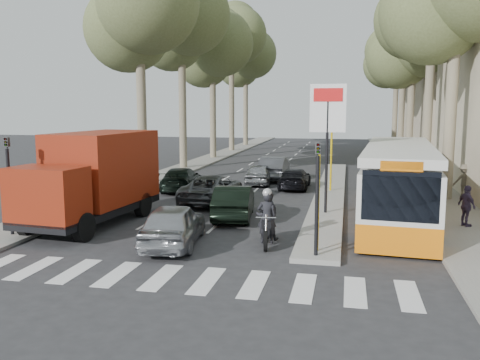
# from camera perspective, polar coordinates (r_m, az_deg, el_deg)

# --- Properties ---
(ground) EXTENTS (120.00, 120.00, 0.00)m
(ground) POSITION_cam_1_polar(r_m,az_deg,el_deg) (17.80, -1.77, -6.94)
(ground) COLOR #28282B
(ground) RESTS_ON ground
(sidewalk_right) EXTENTS (3.20, 70.00, 0.12)m
(sidewalk_right) POSITION_cam_1_polar(r_m,az_deg,el_deg) (42.17, 18.06, 1.53)
(sidewalk_right) COLOR gray
(sidewalk_right) RESTS_ON ground
(median_left) EXTENTS (2.40, 64.00, 0.12)m
(median_left) POSITION_cam_1_polar(r_m,az_deg,el_deg) (46.52, -3.14, 2.50)
(median_left) COLOR gray
(median_left) RESTS_ON ground
(traffic_island) EXTENTS (1.50, 26.00, 0.16)m
(traffic_island) POSITION_cam_1_polar(r_m,az_deg,el_deg) (28.07, 10.10, -1.31)
(traffic_island) COLOR gray
(traffic_island) RESTS_ON ground
(building_far) EXTENTS (11.00, 20.00, 16.00)m
(building_far) POSITION_cam_1_polar(r_m,az_deg,el_deg) (52.06, 25.12, 11.11)
(building_far) COLOR #B7A88E
(building_far) RESTS_ON ground
(billboard) EXTENTS (1.50, 12.10, 5.60)m
(billboard) POSITION_cam_1_polar(r_m,az_deg,el_deg) (21.72, 9.78, 5.59)
(billboard) COLOR yellow
(billboard) RESTS_ON ground
(traffic_light_island) EXTENTS (0.16, 0.41, 3.60)m
(traffic_light_island) POSITION_cam_1_polar(r_m,az_deg,el_deg) (15.36, 8.69, 0.03)
(traffic_light_island) COLOR black
(traffic_light_island) RESTS_ON ground
(traffic_light_left) EXTENTS (0.16, 0.41, 3.60)m
(traffic_light_left) POSITION_cam_1_polar(r_m,az_deg,el_deg) (19.69, -24.58, 1.15)
(traffic_light_left) COLOR black
(traffic_light_left) RESTS_ON ground
(tree_l_a) EXTENTS (7.40, 7.20, 14.10)m
(tree_l_a) POSITION_cam_1_polar(r_m,az_deg,el_deg) (31.71, -10.98, 18.46)
(tree_l_a) COLOR #6B604C
(tree_l_a) RESTS_ON ground
(tree_l_b) EXTENTS (7.40, 7.20, 14.88)m
(tree_l_b) POSITION_cam_1_polar(r_m,az_deg,el_deg) (39.26, -6.38, 17.55)
(tree_l_b) COLOR #6B604C
(tree_l_b) RESTS_ON ground
(tree_l_c) EXTENTS (7.40, 7.20, 13.71)m
(tree_l_c) POSITION_cam_1_polar(r_m,az_deg,el_deg) (46.66, -2.92, 14.80)
(tree_l_c) COLOR #6B604C
(tree_l_c) RESTS_ON ground
(tree_l_d) EXTENTS (7.40, 7.20, 15.66)m
(tree_l_d) POSITION_cam_1_polar(r_m,az_deg,el_deg) (54.60, -0.80, 15.66)
(tree_l_d) COLOR #6B604C
(tree_l_d) RESTS_ON ground
(tree_l_e) EXTENTS (7.40, 7.20, 14.49)m
(tree_l_e) POSITION_cam_1_polar(r_m,az_deg,el_deg) (62.28, 0.79, 13.77)
(tree_l_e) COLOR #6B604C
(tree_l_e) RESTS_ON ground
(tree_r_c) EXTENTS (7.40, 7.20, 13.32)m
(tree_r_c) POSITION_cam_1_polar(r_m,az_deg,el_deg) (43.37, 19.06, 14.42)
(tree_r_c) COLOR #6B604C
(tree_r_c) RESTS_ON ground
(tree_r_d) EXTENTS (7.40, 7.20, 14.88)m
(tree_r_d) POSITION_cam_1_polar(r_m,az_deg,el_deg) (51.45, 18.14, 14.95)
(tree_r_d) COLOR #6B604C
(tree_r_d) RESTS_ON ground
(tree_r_e) EXTENTS (7.40, 7.20, 14.10)m
(tree_r_e) POSITION_cam_1_polar(r_m,az_deg,el_deg) (59.30, 17.39, 13.36)
(tree_r_e) COLOR #6B604C
(tree_r_e) RESTS_ON ground
(silver_hatchback) EXTENTS (2.24, 4.45, 1.45)m
(silver_hatchback) POSITION_cam_1_polar(r_m,az_deg,el_deg) (17.32, -7.50, -4.95)
(silver_hatchback) COLOR #A4A6AC
(silver_hatchback) RESTS_ON ground
(dark_hatchback) EXTENTS (2.03, 4.42, 1.40)m
(dark_hatchback) POSITION_cam_1_polar(r_m,az_deg,el_deg) (21.34, -0.67, -2.46)
(dark_hatchback) COLOR black
(dark_hatchback) RESTS_ON ground
(queue_car_a) EXTENTS (2.36, 5.01, 1.39)m
(queue_car_a) POSITION_cam_1_polar(r_m,az_deg,el_deg) (24.74, -3.18, -1.02)
(queue_car_a) COLOR #44474B
(queue_car_a) RESTS_ON ground
(queue_car_b) EXTENTS (1.64, 4.03, 1.17)m
(queue_car_b) POSITION_cam_1_polar(r_m,az_deg,el_deg) (29.29, 6.16, 0.17)
(queue_car_b) COLOR black
(queue_car_b) RESTS_ON ground
(queue_car_c) EXTENTS (1.76, 3.86, 1.28)m
(queue_car_c) POSITION_cam_1_polar(r_m,az_deg,el_deg) (30.71, 2.14, 0.68)
(queue_car_c) COLOR #96989D
(queue_car_c) RESTS_ON ground
(queue_car_d) EXTENTS (1.63, 4.55, 1.49)m
(queue_car_d) POSITION_cam_1_polar(r_m,az_deg,el_deg) (32.83, 3.86, 1.34)
(queue_car_d) COLOR #4B4D52
(queue_car_d) RESTS_ON ground
(queue_car_e) EXTENTS (2.42, 4.68, 1.30)m
(queue_car_e) POSITION_cam_1_polar(r_m,az_deg,el_deg) (28.63, -6.62, 0.11)
(queue_car_e) COLOR black
(queue_car_e) RESTS_ON ground
(red_truck) EXTENTS (3.16, 7.02, 3.64)m
(red_truck) POSITION_cam_1_polar(r_m,az_deg,el_deg) (20.92, -16.06, 0.40)
(red_truck) COLOR black
(red_truck) RESTS_ON ground
(city_bus) EXTENTS (3.57, 12.06, 3.13)m
(city_bus) POSITION_cam_1_polar(r_m,az_deg,el_deg) (21.96, 17.36, -0.03)
(city_bus) COLOR orange
(city_bus) RESTS_ON ground
(motorcycle) EXTENTS (0.90, 2.28, 1.94)m
(motorcycle) POSITION_cam_1_polar(r_m,az_deg,el_deg) (17.46, 3.05, -4.27)
(motorcycle) COLOR black
(motorcycle) RESTS_ON ground
(pedestrian_near) EXTENTS (0.80, 1.03, 1.58)m
(pedestrian_near) POSITION_cam_1_polar(r_m,az_deg,el_deg) (21.21, 24.11, -2.67)
(pedestrian_near) COLOR #453651
(pedestrian_near) RESTS_ON sidewalk_right
(pedestrian_far) EXTENTS (1.12, 0.58, 1.67)m
(pedestrian_far) POSITION_cam_1_polar(r_m,az_deg,el_deg) (28.13, 23.87, -0.05)
(pedestrian_far) COLOR brown
(pedestrian_far) RESTS_ON sidewalk_right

